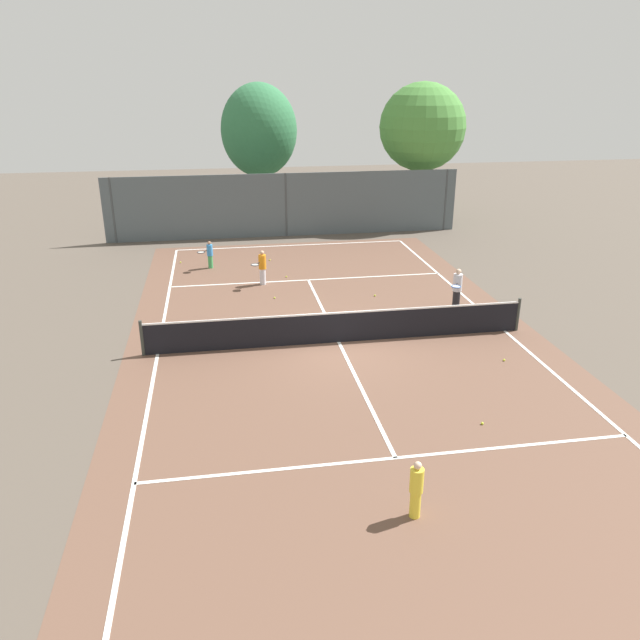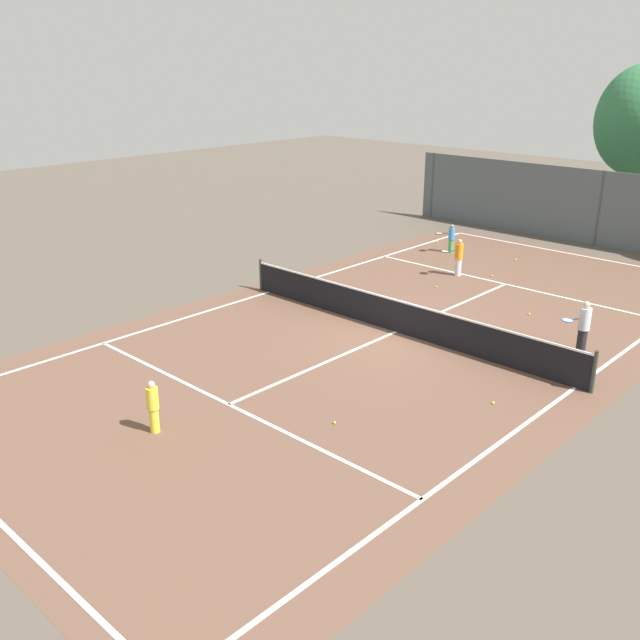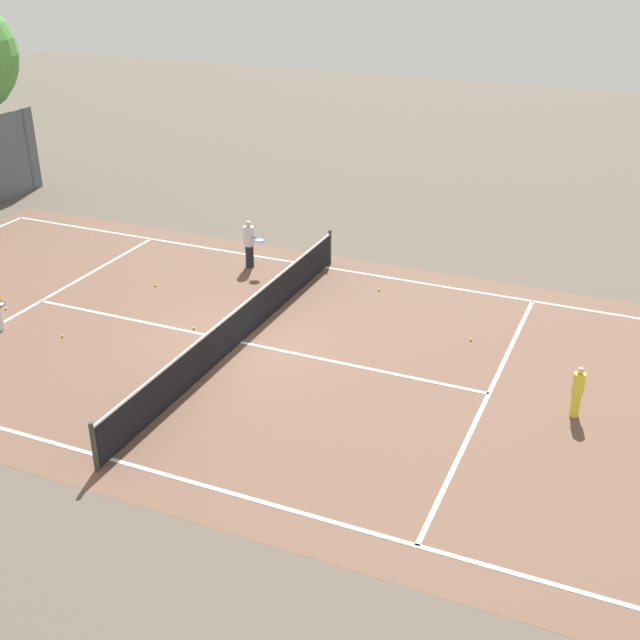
# 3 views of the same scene
# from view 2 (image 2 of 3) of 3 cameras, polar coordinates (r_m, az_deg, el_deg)

# --- Properties ---
(ground_plane) EXTENTS (80.00, 80.00, 0.00)m
(ground_plane) POSITION_cam_2_polar(r_m,az_deg,el_deg) (20.91, 6.18, -0.96)
(ground_plane) COLOR brown
(court_surface) EXTENTS (13.00, 25.00, 0.01)m
(court_surface) POSITION_cam_2_polar(r_m,az_deg,el_deg) (20.90, 6.18, -0.95)
(court_surface) COLOR brown
(court_surface) RESTS_ON ground_plane
(tennis_net) EXTENTS (11.90, 0.10, 1.10)m
(tennis_net) POSITION_cam_2_polar(r_m,az_deg,el_deg) (20.73, 6.23, 0.35)
(tennis_net) COLOR #333833
(tennis_net) RESTS_ON ground_plane
(perimeter_fence) EXTENTS (18.00, 0.12, 3.20)m
(perimeter_fence) POSITION_cam_2_polar(r_m,az_deg,el_deg) (32.39, 21.68, 8.36)
(perimeter_fence) COLOR #515B60
(perimeter_fence) RESTS_ON ground_plane
(player_0) EXTENTS (0.69, 0.83, 1.38)m
(player_0) POSITION_cam_2_polar(r_m,az_deg,el_deg) (26.53, 11.12, 5.04)
(player_0) COLOR silver
(player_0) RESTS_ON ground_plane
(player_1) EXTENTS (0.72, 0.74, 1.18)m
(player_1) POSITION_cam_2_polar(r_m,az_deg,el_deg) (29.77, 10.53, 6.55)
(player_1) COLOR #3FA559
(player_1) RESTS_ON ground_plane
(player_2) EXTENTS (0.63, 0.88, 1.50)m
(player_2) POSITION_cam_2_polar(r_m,az_deg,el_deg) (20.29, 20.52, -0.52)
(player_2) COLOR #232328
(player_2) RESTS_ON ground_plane
(player_3) EXTENTS (0.26, 0.26, 1.21)m
(player_3) POSITION_cam_2_polar(r_m,az_deg,el_deg) (15.54, -13.35, -6.80)
(player_3) COLOR yellow
(player_3) RESTS_ON ground_plane
(tennis_ball_0) EXTENTS (0.07, 0.07, 0.07)m
(tennis_ball_0) POSITION_cam_2_polar(r_m,az_deg,el_deg) (23.07, 16.58, 0.45)
(tennis_ball_0) COLOR #CCE533
(tennis_ball_0) RESTS_ON ground_plane
(tennis_ball_1) EXTENTS (0.07, 0.07, 0.07)m
(tennis_ball_1) POSITION_cam_2_polar(r_m,az_deg,el_deg) (26.84, 13.75, 3.50)
(tennis_ball_1) COLOR #CCE533
(tennis_ball_1) RESTS_ON ground_plane
(tennis_ball_2) EXTENTS (0.07, 0.07, 0.07)m
(tennis_ball_2) POSITION_cam_2_polar(r_m,az_deg,el_deg) (15.70, 1.20, -8.31)
(tennis_ball_2) COLOR #CCE533
(tennis_ball_2) RESTS_ON ground_plane
(tennis_ball_3) EXTENTS (0.07, 0.07, 0.07)m
(tennis_ball_3) POSITION_cam_2_polar(r_m,az_deg,el_deg) (21.93, 8.94, 0.04)
(tennis_ball_3) COLOR #CCE533
(tennis_ball_3) RESTS_ON ground_plane
(tennis_ball_4) EXTENTS (0.07, 0.07, 0.07)m
(tennis_ball_4) POSITION_cam_2_polar(r_m,az_deg,el_deg) (29.25, 15.56, 4.71)
(tennis_ball_4) COLOR #CCE533
(tennis_ball_4) RESTS_ON ground_plane
(tennis_ball_5) EXTENTS (0.07, 0.07, 0.07)m
(tennis_ball_5) POSITION_cam_2_polar(r_m,az_deg,el_deg) (31.42, 9.48, 6.24)
(tennis_ball_5) COLOR #CCE533
(tennis_ball_5) RESTS_ON ground_plane
(tennis_ball_6) EXTENTS (0.07, 0.07, 0.07)m
(tennis_ball_6) POSITION_cam_2_polar(r_m,az_deg,el_deg) (25.13, 9.40, 2.67)
(tennis_ball_6) COLOR #CCE533
(tennis_ball_6) RESTS_ON ground_plane
(tennis_ball_7) EXTENTS (0.07, 0.07, 0.07)m
(tennis_ball_7) POSITION_cam_2_polar(r_m,az_deg,el_deg) (17.03, 13.84, -6.53)
(tennis_ball_7) COLOR #CCE533
(tennis_ball_7) RESTS_ON ground_plane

